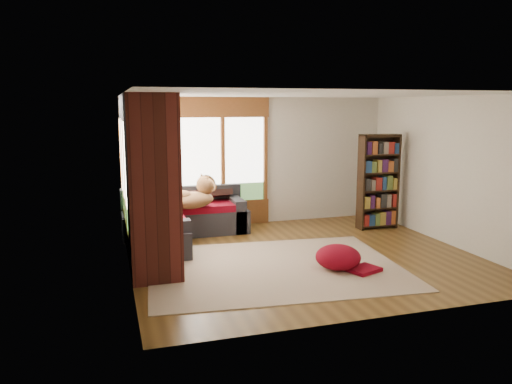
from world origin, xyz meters
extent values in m
plane|color=#573A18|center=(0.00, 0.00, 0.00)|extent=(5.50, 5.50, 0.00)
plane|color=white|center=(0.00, 0.00, 2.60)|extent=(5.50, 5.50, 0.00)
cube|color=silver|center=(0.00, 2.50, 1.30)|extent=(5.50, 0.04, 2.60)
cube|color=silver|center=(0.00, -2.50, 1.30)|extent=(5.50, 0.04, 2.60)
cube|color=silver|center=(-2.75, 0.00, 1.30)|extent=(0.04, 5.00, 2.60)
cube|color=silver|center=(2.75, 0.00, 1.30)|extent=(0.04, 5.00, 2.60)
cube|color=brown|center=(-1.20, 2.47, 1.35)|extent=(2.82, 0.10, 1.90)
cube|color=white|center=(-1.20, 2.47, 1.35)|extent=(2.54, 0.09, 1.62)
cube|color=brown|center=(-2.72, 1.20, 1.35)|extent=(0.10, 2.62, 1.90)
cube|color=white|center=(-2.72, 1.20, 1.35)|extent=(0.09, 2.36, 1.62)
cube|color=#758B51|center=(-2.69, 2.03, 1.75)|extent=(0.03, 0.72, 0.90)
cube|color=#471914|center=(-2.40, -0.35, 1.30)|extent=(0.70, 0.70, 2.60)
cube|color=#242428|center=(-1.65, 2.05, 0.21)|extent=(2.20, 0.90, 0.42)
cube|color=#242428|center=(-1.65, 2.40, 0.61)|extent=(2.20, 0.20, 0.38)
cube|color=#242428|center=(-0.65, 2.05, 0.30)|extent=(0.20, 0.90, 0.60)
cube|color=maroon|center=(-1.75, 1.93, 0.48)|extent=(1.90, 0.66, 0.12)
cube|color=#242428|center=(-2.30, 1.40, 0.21)|extent=(0.90, 2.20, 0.42)
cube|color=#242428|center=(-2.65, 1.40, 0.61)|extent=(0.20, 2.20, 0.38)
cube|color=#242428|center=(-2.30, 0.40, 0.30)|extent=(0.90, 0.20, 0.60)
cube|color=maroon|center=(-2.18, 1.05, 0.48)|extent=(0.66, 1.20, 0.12)
cube|color=maroon|center=(-2.18, 2.00, 0.48)|extent=(0.66, 0.66, 0.12)
cube|color=beige|center=(-0.64, -0.44, 0.01)|extent=(4.00, 3.19, 0.01)
cube|color=black|center=(2.52, 1.34, 0.94)|extent=(0.04, 0.27, 1.88)
cube|color=black|center=(1.76, 1.34, 0.94)|extent=(0.04, 0.27, 1.88)
cube|color=black|center=(2.14, 1.47, 0.94)|extent=(0.81, 0.02, 1.88)
cube|color=black|center=(2.14, 1.34, 0.06)|extent=(0.73, 0.25, 0.03)
cube|color=black|center=(2.14, 1.34, 0.42)|extent=(0.73, 0.25, 0.03)
cube|color=black|center=(2.14, 1.34, 0.77)|extent=(0.73, 0.25, 0.03)
cube|color=black|center=(2.14, 1.34, 1.13)|extent=(0.73, 0.25, 0.03)
cube|color=black|center=(2.14, 1.34, 1.48)|extent=(0.73, 0.25, 0.03)
cube|color=black|center=(2.14, 1.34, 1.84)|extent=(0.73, 0.25, 0.03)
cube|color=#726659|center=(2.14, 1.32, 0.94)|extent=(0.69, 0.19, 1.72)
ellipsoid|color=maroon|center=(0.26, -0.76, 0.20)|extent=(0.80, 0.80, 0.37)
ellipsoid|color=brown|center=(-1.56, 1.58, 0.76)|extent=(1.04, 0.87, 0.30)
sphere|color=brown|center=(-1.26, 1.70, 0.90)|extent=(0.47, 0.47, 0.36)
cone|color=brown|center=(-1.31, 1.68, 1.05)|extent=(0.17, 0.17, 0.16)
ellipsoid|color=#3E3220|center=(-2.07, 1.29, 0.73)|extent=(0.51, 0.78, 0.26)
sphere|color=#3E3220|center=(-2.07, 1.57, 0.85)|extent=(0.32, 0.32, 0.31)
cone|color=#3E3220|center=(-2.07, 1.52, 0.98)|extent=(0.12, 0.12, 0.14)
cube|color=black|center=(-0.95, 2.26, 0.78)|extent=(0.45, 0.12, 0.45)
cube|color=black|center=(-1.55, 2.26, 0.78)|extent=(0.45, 0.12, 0.45)
cube|color=black|center=(-2.48, 1.80, 0.78)|extent=(0.45, 0.12, 0.45)
cube|color=black|center=(-2.48, 0.70, 0.78)|extent=(0.45, 0.12, 0.45)
cube|color=maroon|center=(-2.15, 2.26, 0.78)|extent=(0.42, 0.12, 0.42)
camera|label=1|loc=(-3.02, -7.30, 2.43)|focal=35.00mm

